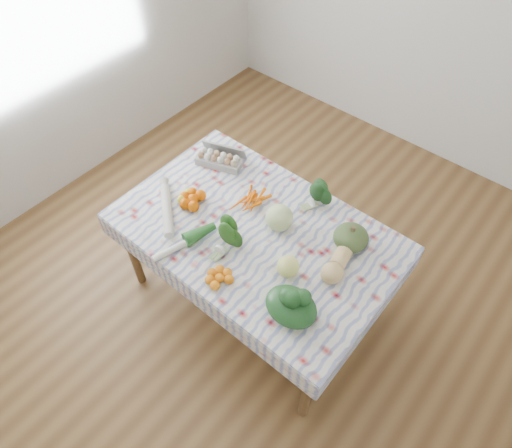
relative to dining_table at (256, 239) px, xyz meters
name	(u,v)px	position (x,y,z in m)	size (l,w,h in m)	color
ground	(256,296)	(0.00, 0.00, -0.68)	(4.50, 4.50, 0.00)	brown
dining_table	(256,239)	(0.00, 0.00, 0.00)	(1.60, 1.00, 0.75)	brown
tablecloth	(256,231)	(0.00, 0.00, 0.08)	(1.66, 1.06, 0.01)	white
egg_carton	(219,160)	(-0.55, 0.27, 0.12)	(0.31, 0.12, 0.08)	#A2A29D
carrot_bunch	(249,202)	(-0.17, 0.14, 0.10)	(0.20, 0.18, 0.04)	#FB6601
kale_bunch	(318,196)	(0.16, 0.41, 0.15)	(0.16, 0.14, 0.14)	#173E17
kabocha_squash	(351,237)	(0.48, 0.27, 0.15)	(0.20, 0.20, 0.13)	#425829
cabbage	(279,218)	(0.09, 0.11, 0.17)	(0.16, 0.16, 0.16)	#C4DA8D
butternut_squash	(338,263)	(0.52, 0.07, 0.14)	(0.12, 0.26, 0.12)	#DDB46D
orange_cluster	(193,199)	(-0.44, -0.09, 0.12)	(0.22, 0.22, 0.07)	#EC5D00
broccoli	(225,242)	(-0.05, -0.21, 0.14)	(0.16, 0.16, 0.12)	#225217
mandarin_cluster	(219,277)	(0.07, -0.40, 0.11)	(0.18, 0.18, 0.06)	orange
grapefruit	(288,266)	(0.33, -0.12, 0.15)	(0.12, 0.12, 0.12)	#ECEC73
spinach_bag	(291,306)	(0.49, -0.30, 0.15)	(0.28, 0.23, 0.13)	#143816
daikon	(167,210)	(-0.50, -0.25, 0.11)	(0.06, 0.06, 0.42)	beige
leek	(184,243)	(-0.24, -0.36, 0.11)	(0.04, 0.04, 0.39)	silver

